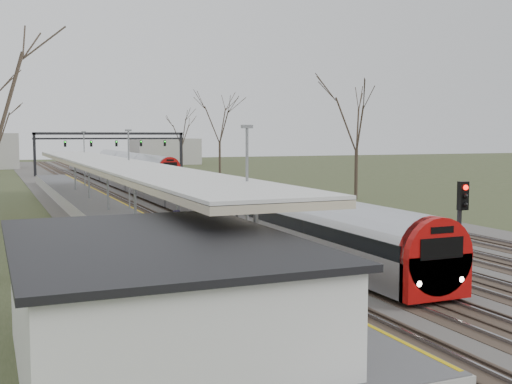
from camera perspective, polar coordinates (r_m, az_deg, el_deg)
track_bed at (r=63.92m, az=-7.98°, el=-0.02°), size 24.00×160.00×0.22m
platform at (r=44.91m, az=-13.75°, el=-1.71°), size 3.50×69.00×1.00m
canopy at (r=40.19m, az=-12.83°, el=2.43°), size 4.10×50.00×3.11m
station_building at (r=15.53m, az=-9.07°, el=-10.33°), size 6.00×9.00×3.20m
signal_gantry at (r=92.99m, az=-12.76°, el=4.48°), size 21.00×0.59×6.08m
tree_east_far at (r=57.11m, az=8.96°, el=6.62°), size 5.00×5.00×10.30m
train_near at (r=63.10m, az=-10.40°, el=1.17°), size 2.62×90.21×3.05m
train_far at (r=100.22m, az=-11.00°, el=2.59°), size 2.62×45.21×3.05m
passenger at (r=25.41m, az=-6.93°, el=-3.58°), size 0.53×0.72×1.79m
signal_post at (r=23.60m, az=17.73°, el=-2.42°), size 0.35×0.45×4.10m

